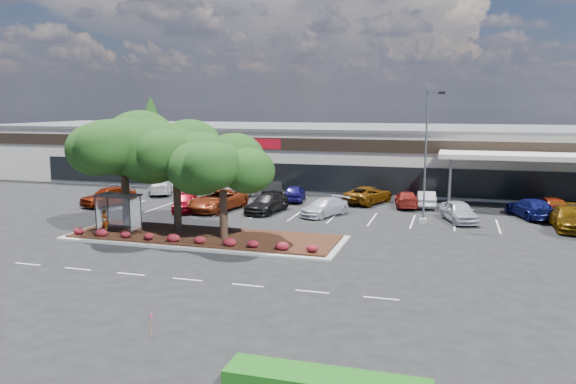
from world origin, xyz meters
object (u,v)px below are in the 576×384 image
(survey_stake, at_px, (151,321))
(car_1, at_px, (186,202))
(car_0, at_px, (108,196))
(light_pole, at_px, (427,166))

(survey_stake, distance_m, car_1, 25.57)
(car_0, bearing_deg, car_1, 21.40)
(light_pole, bearing_deg, car_1, -179.38)
(survey_stake, relative_size, car_1, 0.20)
(survey_stake, bearing_deg, car_0, 127.09)
(survey_stake, distance_m, car_0, 29.50)
(light_pole, xyz_separation_m, car_0, (-26.52, -0.05, -3.44))
(light_pole, height_order, car_1, light_pole)
(survey_stake, xyz_separation_m, car_0, (-17.79, 23.53, 0.23))
(car_0, xyz_separation_m, car_1, (7.44, -0.15, -0.14))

